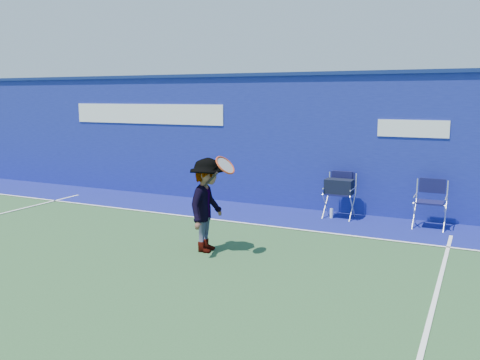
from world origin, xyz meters
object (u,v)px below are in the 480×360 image
at_px(directors_chair_left, 339,199).
at_px(tennis_player, 207,205).
at_px(water_bottle, 331,213).
at_px(directors_chair_right, 430,213).

bearing_deg(directors_chair_left, tennis_player, -112.92).
bearing_deg(water_bottle, tennis_player, -111.65).
distance_m(water_bottle, tennis_player, 3.43).
bearing_deg(tennis_player, directors_chair_left, 67.08).
xyz_separation_m(directors_chair_left, directors_chair_right, (1.81, -0.05, -0.12)).
xyz_separation_m(directors_chair_left, water_bottle, (-0.13, -0.11, -0.30)).
distance_m(directors_chair_left, water_bottle, 0.35).
xyz_separation_m(directors_chair_right, tennis_player, (-3.18, -3.18, 0.49)).
height_order(water_bottle, tennis_player, tennis_player).
bearing_deg(directors_chair_left, directors_chair_right, -1.67).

